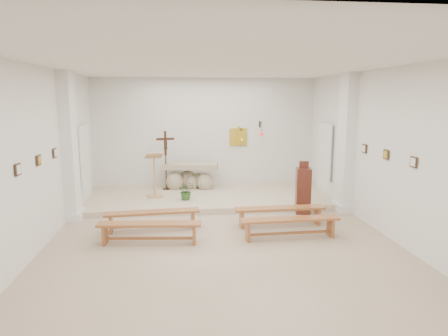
{
  "coord_description": "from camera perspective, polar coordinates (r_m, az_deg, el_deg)",
  "views": [
    {
      "loc": [
        -0.79,
        -7.61,
        2.89
      ],
      "look_at": [
        0.22,
        1.6,
        1.25
      ],
      "focal_mm": 32.0,
      "sensor_mm": 36.0,
      "label": 1
    }
  ],
  "objects": [
    {
      "name": "station_frame_left_front",
      "position": [
        7.41,
        -27.37,
        -0.19
      ],
      "size": [
        0.03,
        0.2,
        0.2
      ],
      "primitive_type": "cube",
      "color": "#3C291A",
      "rests_on": "wall_left"
    },
    {
      "name": "sanctuary_lamp",
      "position": [
        12.62,
        5.37,
        5.07
      ],
      "size": [
        0.11,
        0.36,
        0.44
      ],
      "color": "black",
      "rests_on": "wall_back"
    },
    {
      "name": "wall_right",
      "position": [
        8.81,
        22.88,
        1.8
      ],
      "size": [
        0.02,
        10.0,
        3.5
      ],
      "primitive_type": "cube",
      "color": "silver",
      "rests_on": "ground"
    },
    {
      "name": "ground",
      "position": [
        8.18,
        -0.33,
        -10.66
      ],
      "size": [
        7.0,
        10.0,
        0.0
      ],
      "primitive_type": "cube",
      "color": "tan",
      "rests_on": "ground"
    },
    {
      "name": "bench_right_second",
      "position": [
        8.45,
        9.39,
        -7.79
      ],
      "size": [
        2.07,
        0.39,
        0.43
      ],
      "rotation": [
        0.0,
        0.0,
        0.03
      ],
      "color": "brown",
      "rests_on": "ground"
    },
    {
      "name": "station_frame_right_mid",
      "position": [
        8.98,
        22.14,
        1.79
      ],
      "size": [
        0.03,
        0.2,
        0.2
      ],
      "primitive_type": "cube",
      "color": "#3C291A",
      "rests_on": "wall_right"
    },
    {
      "name": "lectern",
      "position": [
        11.22,
        -9.91,
        -0.94
      ],
      "size": [
        0.53,
        0.48,
        1.29
      ],
      "rotation": [
        0.0,
        0.0,
        0.26
      ],
      "color": "tan",
      "rests_on": "sanctuary_platform"
    },
    {
      "name": "pilaster_left",
      "position": [
        10.02,
        -21.19,
        2.81
      ],
      "size": [
        0.26,
        0.55,
        3.5
      ],
      "primitive_type": "cube",
      "color": "white",
      "rests_on": "ground"
    },
    {
      "name": "wall_left",
      "position": [
        8.15,
        -25.54,
        1.0
      ],
      "size": [
        0.02,
        10.0,
        3.5
      ],
      "primitive_type": "cube",
      "color": "silver",
      "rests_on": "ground"
    },
    {
      "name": "donation_pedestal",
      "position": [
        10.23,
        11.23,
        -3.16
      ],
      "size": [
        0.41,
        0.41,
        1.34
      ],
      "rotation": [
        0.0,
        0.0,
        -0.17
      ],
      "color": "#572619",
      "rests_on": "ground"
    },
    {
      "name": "ceiling",
      "position": [
        7.68,
        -0.36,
        14.51
      ],
      "size": [
        7.0,
        10.0,
        0.02
      ],
      "primitive_type": "cube",
      "color": "silver",
      "rests_on": "wall_back"
    },
    {
      "name": "station_frame_left_rear",
      "position": [
        9.28,
        -23.01,
        1.99
      ],
      "size": [
        0.03,
        0.2,
        0.2
      ],
      "primitive_type": "cube",
      "color": "#3C291A",
      "rests_on": "wall_left"
    },
    {
      "name": "radiator_right",
      "position": [
        11.45,
        15.57,
        -3.58
      ],
      "size": [
        0.1,
        0.85,
        0.52
      ],
      "primitive_type": "cube",
      "color": "silver",
      "rests_on": "ground"
    },
    {
      "name": "wall_back",
      "position": [
        12.68,
        -2.69,
        4.86
      ],
      "size": [
        7.0,
        0.02,
        3.5
      ],
      "primitive_type": "cube",
      "color": "silver",
      "rests_on": "ground"
    },
    {
      "name": "station_frame_right_front",
      "position": [
        8.12,
        25.46,
        0.76
      ],
      "size": [
        0.03,
        0.2,
        0.2
      ],
      "primitive_type": "cube",
      "color": "#3C291A",
      "rests_on": "wall_right"
    },
    {
      "name": "gold_wall_relief",
      "position": [
        12.77,
        2.04,
        4.45
      ],
      "size": [
        0.55,
        0.04,
        0.55
      ],
      "primitive_type": "cube",
      "color": "gold",
      "rests_on": "wall_back"
    },
    {
      "name": "station_frame_left_mid",
      "position": [
        8.34,
        -24.95,
        1.02
      ],
      "size": [
        0.03,
        0.2,
        0.2
      ],
      "primitive_type": "cube",
      "color": "#3C291A",
      "rests_on": "wall_left"
    },
    {
      "name": "pilaster_right",
      "position": [
        10.54,
        17.05,
        3.38
      ],
      "size": [
        0.26,
        0.55,
        3.5
      ],
      "primitive_type": "cube",
      "color": "white",
      "rests_on": "ground"
    },
    {
      "name": "potted_plant",
      "position": [
        10.9,
        -5.45,
        -3.23
      ],
      "size": [
        0.59,
        0.57,
        0.5
      ],
      "primitive_type": "imported",
      "rotation": [
        0.0,
        0.0,
        0.6
      ],
      "color": "#2E5723",
      "rests_on": "sanctuary_platform"
    },
    {
      "name": "altar",
      "position": [
        12.26,
        -4.84,
        -1.38
      ],
      "size": [
        1.71,
        0.89,
        0.84
      ],
      "rotation": [
        0.0,
        0.0,
        -0.16
      ],
      "color": "#B9AA8D",
      "rests_on": "sanctuary_platform"
    },
    {
      "name": "bench_right_front",
      "position": [
        9.21,
        8.0,
        -6.23
      ],
      "size": [
        2.06,
        0.37,
        0.43
      ],
      "rotation": [
        0.0,
        0.0,
        0.02
      ],
      "color": "brown",
      "rests_on": "ground"
    },
    {
      "name": "bench_left_second",
      "position": [
        8.17,
        -10.58,
        -8.44
      ],
      "size": [
        2.08,
        0.52,
        0.43
      ],
      "rotation": [
        0.0,
        0.0,
        -0.09
      ],
      "color": "brown",
      "rests_on": "ground"
    },
    {
      "name": "sanctuary_platform",
      "position": [
        11.49,
        -2.15,
        -4.16
      ],
      "size": [
        6.98,
        3.0,
        0.15
      ],
      "primitive_type": "cube",
      "color": "#B9AC8E",
      "rests_on": "ground"
    },
    {
      "name": "station_frame_right_rear",
      "position": [
        9.86,
        19.4,
        2.64
      ],
      "size": [
        0.03,
        0.2,
        0.2
      ],
      "primitive_type": "cube",
      "color": "#3C291A",
      "rests_on": "wall_right"
    },
    {
      "name": "radiator_left",
      "position": [
        10.96,
        -20.08,
        -4.43
      ],
      "size": [
        0.1,
        0.85,
        0.52
      ],
      "primitive_type": "cube",
      "color": "silver",
      "rests_on": "ground"
    },
    {
      "name": "bench_left_front",
      "position": [
        8.96,
        -10.2,
        -6.76
      ],
      "size": [
        2.08,
        0.5,
        0.43
      ],
      "rotation": [
        0.0,
        0.0,
        0.08
      ],
      "color": "brown",
      "rests_on": "ground"
    },
    {
      "name": "crucifix_stand",
      "position": [
        12.04,
        -8.34,
        1.71
      ],
      "size": [
        0.53,
        0.23,
        1.77
      ],
      "rotation": [
        0.0,
        0.0,
        0.2
      ],
      "color": "#352010",
      "rests_on": "sanctuary_platform"
    }
  ]
}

